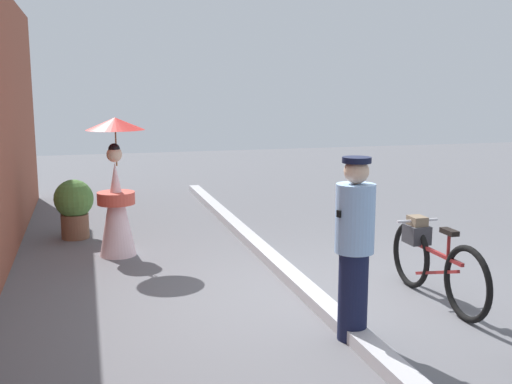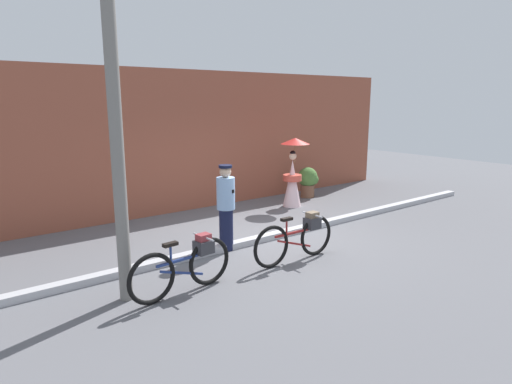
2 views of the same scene
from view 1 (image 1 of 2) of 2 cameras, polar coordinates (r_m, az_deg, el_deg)
ground_plane at (r=6.50m, az=5.09°, el=-9.99°), size 30.00×30.00×0.00m
sidewalk_curb at (r=6.48m, az=5.09°, el=-9.49°), size 14.00×0.20×0.12m
bicycle_far_side at (r=6.56m, az=16.38°, el=-6.19°), size 1.79×0.48×0.83m
person_officer at (r=5.29m, az=9.28°, el=-4.93°), size 0.34×0.38×1.62m
person_with_parasol at (r=8.09m, az=-13.08°, el=0.32°), size 0.76×0.76×1.82m
potted_plant_by_door at (r=9.26m, az=-16.76°, el=-1.18°), size 0.58×0.57×0.88m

